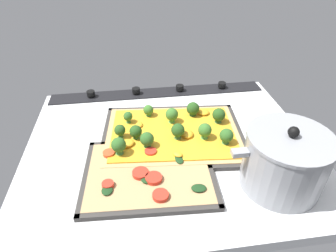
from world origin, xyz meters
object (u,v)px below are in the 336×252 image
baking_tray_front (173,136)px  broccoli_pizza (173,131)px  veggie_pizza_back (148,172)px  baking_tray_back (149,174)px  cooking_pot (284,161)px

baking_tray_front → broccoli_pizza: broccoli_pizza is taller
baking_tray_front → veggie_pizza_back: 16.75cm
baking_tray_back → veggie_pizza_back: size_ratio=1.08×
broccoli_pizza → veggie_pizza_back: broccoli_pizza is taller
broccoli_pizza → baking_tray_front: bearing=-133.8°
broccoli_pizza → cooking_pot: 31.03cm
cooking_pot → veggie_pizza_back: bearing=-12.4°
veggie_pizza_back → cooking_pot: 31.72cm
baking_tray_front → broccoli_pizza: 1.79cm
baking_tray_front → baking_tray_back: size_ratio=1.29×
baking_tray_front → baking_tray_back: (8.16, 14.32, 0.02)cm
broccoli_pizza → veggie_pizza_back: bearing=60.3°
baking_tray_front → veggie_pizza_back: bearing=60.2°
baking_tray_back → veggie_pizza_back: (0.15, 0.20, 0.70)cm
baking_tray_front → broccoli_pizza: size_ratio=1.07×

